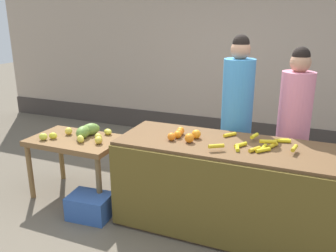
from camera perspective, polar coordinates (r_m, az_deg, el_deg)
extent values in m
plane|color=#665B4C|center=(3.89, 2.05, -14.59)|extent=(24.00, 24.00, 0.00)
cube|color=tan|center=(6.01, 11.70, 11.56)|extent=(9.79, 0.20, 2.97)
cube|color=#3F3833|center=(6.17, 10.77, -0.65)|extent=(9.79, 0.04, 0.36)
cube|color=brown|center=(3.55, 9.62, -9.77)|extent=(2.16, 0.78, 0.91)
cube|color=brown|center=(3.21, 7.92, -12.88)|extent=(2.16, 0.03, 0.85)
cube|color=brown|center=(4.17, -14.85, -2.34)|extent=(1.05, 0.65, 0.06)
cylinder|color=brown|center=(4.41, -21.62, -7.00)|extent=(0.06, 0.06, 0.66)
cylinder|color=brown|center=(3.85, -11.20, -9.66)|extent=(0.06, 0.06, 0.66)
cylinder|color=brown|center=(4.78, -17.09, -4.60)|extent=(0.06, 0.06, 0.66)
cylinder|color=brown|center=(4.27, -7.11, -6.62)|extent=(0.06, 0.06, 0.66)
cylinder|color=yellow|center=(3.23, 11.28, -3.54)|extent=(0.07, 0.13, 0.04)
cylinder|color=yellow|center=(3.31, 11.80, -3.05)|extent=(0.11, 0.14, 0.04)
cylinder|color=yellow|center=(3.52, 18.45, -2.32)|extent=(0.13, 0.07, 0.04)
cylinder|color=gold|center=(3.23, 14.01, -3.72)|extent=(0.10, 0.14, 0.04)
cylinder|color=yellow|center=(3.23, 15.30, -3.82)|extent=(0.13, 0.13, 0.04)
cylinder|color=gold|center=(3.37, 16.80, -3.06)|extent=(0.09, 0.13, 0.04)
cylinder|color=gold|center=(3.53, 18.09, -2.25)|extent=(0.14, 0.09, 0.04)
cylinder|color=gold|center=(3.57, 10.08, -1.41)|extent=(0.12, 0.14, 0.04)
cylinder|color=yellow|center=(3.29, 15.35, -3.45)|extent=(0.05, 0.14, 0.04)
cylinder|color=gold|center=(3.36, 16.03, -2.47)|extent=(0.16, 0.07, 0.04)
cylinder|color=yellow|center=(3.49, 13.96, -1.58)|extent=(0.07, 0.13, 0.04)
cylinder|color=gold|center=(3.15, 7.90, -3.27)|extent=(0.14, 0.11, 0.04)
cylinder|color=gold|center=(3.27, 19.97, -3.43)|extent=(0.06, 0.13, 0.04)
sphere|color=orange|center=(3.57, 2.09, -0.77)|extent=(0.08, 0.08, 0.08)
sphere|color=orange|center=(3.46, 1.62, -1.40)|extent=(0.08, 0.08, 0.08)
sphere|color=orange|center=(3.46, 4.65, -1.34)|extent=(0.09, 0.09, 0.09)
sphere|color=orange|center=(3.34, 3.51, -1.98)|extent=(0.09, 0.09, 0.09)
sphere|color=orange|center=(3.53, 1.90, -1.04)|extent=(0.07, 0.07, 0.07)
sphere|color=orange|center=(3.39, 0.57, -1.76)|extent=(0.08, 0.08, 0.08)
ellipsoid|color=yellow|center=(4.21, -18.29, -1.52)|extent=(0.11, 0.09, 0.07)
ellipsoid|color=#D8CA46|center=(4.01, -11.34, -1.79)|extent=(0.11, 0.10, 0.09)
ellipsoid|color=yellow|center=(4.30, -15.96, -0.80)|extent=(0.10, 0.10, 0.09)
ellipsoid|color=#D6DA41|center=(4.20, -19.75, -1.65)|extent=(0.12, 0.11, 0.08)
ellipsoid|color=#E9DE4B|center=(3.99, -14.12, -2.08)|extent=(0.12, 0.10, 0.09)
ellipsoid|color=yellow|center=(3.91, -11.29, -2.28)|extent=(0.12, 0.13, 0.09)
ellipsoid|color=yellow|center=(4.20, -9.81, -0.94)|extent=(0.13, 0.12, 0.07)
ellipsoid|color=olive|center=(4.13, -13.73, -0.98)|extent=(0.17, 0.24, 0.14)
ellipsoid|color=olive|center=(4.22, -12.56, -0.51)|extent=(0.24, 0.26, 0.14)
cylinder|color=#33333D|center=(4.17, 10.65, -6.88)|extent=(0.29, 0.29, 0.74)
cylinder|color=#3F8CCC|center=(3.90, 11.31, 4.14)|extent=(0.34, 0.34, 0.90)
sphere|color=tan|center=(3.82, 11.81, 12.12)|extent=(0.21, 0.21, 0.21)
sphere|color=black|center=(3.81, 11.87, 13.14)|extent=(0.18, 0.18, 0.18)
cylinder|color=#33333D|center=(4.17, 18.96, -7.94)|extent=(0.29, 0.29, 0.69)
cylinder|color=pink|center=(3.91, 20.06, 2.24)|extent=(0.34, 0.34, 0.84)
sphere|color=tan|center=(3.82, 20.86, 9.70)|extent=(0.21, 0.21, 0.21)
sphere|color=black|center=(3.81, 20.97, 10.72)|extent=(0.18, 0.18, 0.18)
cube|color=#3359A5|center=(3.91, -12.64, -12.69)|extent=(0.46, 0.35, 0.26)
ellipsoid|color=tan|center=(4.49, -1.33, -6.39)|extent=(0.46, 0.47, 0.50)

